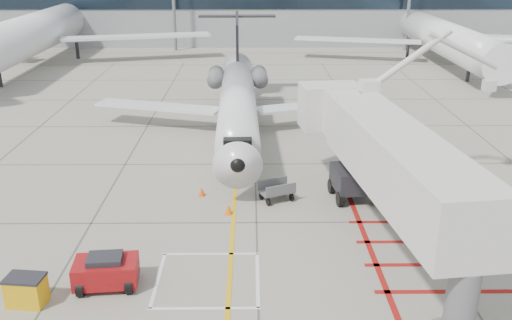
{
  "coord_description": "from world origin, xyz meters",
  "views": [
    {
      "loc": [
        -0.26,
        -20.79,
        12.45
      ],
      "look_at": [
        0.0,
        6.0,
        2.5
      ],
      "focal_mm": 40.0,
      "sensor_mm": 36.0,
      "label": 1
    }
  ],
  "objects_px": {
    "pushback_tug": "(106,270)",
    "spill_bin": "(26,290)",
    "jet_bridge": "(398,174)",
    "regional_jet": "(237,92)"
  },
  "relations": [
    {
      "from": "pushback_tug",
      "to": "spill_bin",
      "type": "xyz_separation_m",
      "value": [
        -2.68,
        -1.16,
        -0.12
      ]
    },
    {
      "from": "jet_bridge",
      "to": "spill_bin",
      "type": "distance_m",
      "value": 15.26
    },
    {
      "from": "regional_jet",
      "to": "jet_bridge",
      "type": "xyz_separation_m",
      "value": [
        6.99,
        -14.77,
        0.02
      ]
    },
    {
      "from": "jet_bridge",
      "to": "spill_bin",
      "type": "bearing_deg",
      "value": -172.31
    },
    {
      "from": "regional_jet",
      "to": "jet_bridge",
      "type": "relative_size",
      "value": 1.52
    },
    {
      "from": "regional_jet",
      "to": "spill_bin",
      "type": "relative_size",
      "value": 20.47
    },
    {
      "from": "spill_bin",
      "to": "pushback_tug",
      "type": "bearing_deg",
      "value": 30.03
    },
    {
      "from": "jet_bridge",
      "to": "spill_bin",
      "type": "xyz_separation_m",
      "value": [
        -14.47,
        -3.78,
        -3.05
      ]
    },
    {
      "from": "jet_bridge",
      "to": "pushback_tug",
      "type": "relative_size",
      "value": 7.48
    },
    {
      "from": "spill_bin",
      "to": "regional_jet",
      "type": "bearing_deg",
      "value": 74.65
    }
  ]
}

